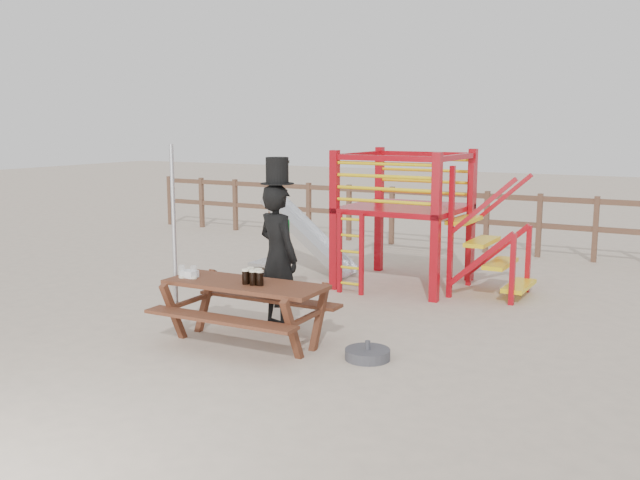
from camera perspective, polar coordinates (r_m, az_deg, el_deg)
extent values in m
plane|color=#C1AD96|center=(8.25, -4.46, -8.26)|extent=(60.00, 60.00, 0.00)
cube|color=brown|center=(14.29, 11.32, 3.56)|extent=(15.00, 0.06, 0.10)
cube|color=brown|center=(14.35, 11.26, 1.56)|extent=(15.00, 0.06, 0.10)
cube|color=brown|center=(18.11, -11.92, 3.12)|extent=(0.09, 0.09, 1.20)
cube|color=brown|center=(17.47, -9.45, 2.97)|extent=(0.09, 0.09, 1.20)
cube|color=brown|center=(16.87, -6.79, 2.81)|extent=(0.09, 0.09, 1.20)
cube|color=brown|center=(16.30, -3.95, 2.63)|extent=(0.09, 0.09, 1.20)
cube|color=brown|center=(15.78, -0.91, 2.43)|extent=(0.09, 0.09, 1.20)
cube|color=brown|center=(15.30, 2.33, 2.21)|extent=(0.09, 0.09, 1.20)
cube|color=brown|center=(14.87, 5.76, 1.96)|extent=(0.09, 0.09, 1.20)
cube|color=brown|center=(14.51, 9.38, 1.70)|extent=(0.09, 0.09, 1.20)
cube|color=brown|center=(14.20, 13.17, 1.42)|extent=(0.09, 0.09, 1.20)
cube|color=brown|center=(13.96, 17.11, 1.12)|extent=(0.09, 0.09, 1.20)
cube|color=brown|center=(13.79, 21.17, 0.80)|extent=(0.09, 0.09, 1.20)
cube|color=#A80B15|center=(10.68, 1.16, 1.56)|extent=(0.12, 0.12, 2.10)
cube|color=#A80B15|center=(10.03, 9.24, 0.94)|extent=(0.12, 0.12, 2.10)
cube|color=#A80B15|center=(12.10, 4.75, 2.45)|extent=(0.12, 0.12, 2.10)
cube|color=#A80B15|center=(11.53, 12.00, 1.94)|extent=(0.12, 0.12, 2.10)
cube|color=#A80B15|center=(11.04, 6.80, 2.54)|extent=(1.72, 1.72, 0.08)
cube|color=#A80B15|center=(10.24, 5.15, 6.54)|extent=(1.60, 0.08, 0.08)
cube|color=#A80B15|center=(11.71, 8.40, 6.82)|extent=(1.60, 0.08, 0.08)
cube|color=#A80B15|center=(11.30, 3.11, 6.82)|extent=(0.08, 1.60, 0.08)
cube|color=#A80B15|center=(10.69, 10.87, 6.53)|extent=(0.08, 1.60, 0.08)
cylinder|color=yellow|center=(10.29, 5.10, 3.09)|extent=(1.50, 0.05, 0.05)
cylinder|color=yellow|center=(11.76, 8.33, 3.80)|extent=(1.50, 0.05, 0.05)
cylinder|color=yellow|center=(10.27, 5.12, 4.09)|extent=(1.50, 0.05, 0.05)
cylinder|color=yellow|center=(11.74, 8.35, 4.67)|extent=(1.50, 0.05, 0.05)
cylinder|color=yellow|center=(10.25, 5.13, 5.09)|extent=(1.50, 0.05, 0.05)
cylinder|color=yellow|center=(11.73, 8.37, 5.55)|extent=(1.50, 0.05, 0.05)
cylinder|color=yellow|center=(10.24, 5.15, 6.09)|extent=(1.50, 0.05, 0.05)
cylinder|color=yellow|center=(11.72, 8.39, 6.43)|extent=(1.50, 0.05, 0.05)
cube|color=#A80B15|center=(10.54, 1.58, -1.02)|extent=(0.06, 0.06, 1.20)
cube|color=#A80B15|center=(10.38, 3.34, -1.19)|extent=(0.06, 0.06, 1.20)
cylinder|color=yellow|center=(10.55, 2.44, -3.51)|extent=(0.36, 0.04, 0.04)
cylinder|color=yellow|center=(10.50, 2.45, -2.23)|extent=(0.36, 0.04, 0.04)
cylinder|color=yellow|center=(10.45, 2.46, -0.94)|extent=(0.36, 0.04, 0.04)
cylinder|color=yellow|center=(10.41, 2.47, 0.36)|extent=(0.36, 0.04, 0.04)
cylinder|color=yellow|center=(10.38, 2.48, 1.67)|extent=(0.36, 0.04, 0.04)
cube|color=yellow|center=(10.72, 11.48, 1.58)|extent=(0.30, 0.90, 0.06)
cube|color=yellow|center=(10.69, 12.86, -0.12)|extent=(0.30, 0.90, 0.06)
cube|color=yellow|center=(10.66, 14.24, -1.83)|extent=(0.30, 0.90, 0.06)
cube|color=yellow|center=(10.66, 15.63, -3.55)|extent=(0.30, 0.90, 0.06)
cube|color=#A80B15|center=(10.26, 12.74, -1.53)|extent=(0.95, 0.08, 0.86)
cube|color=#A80B15|center=(11.11, 14.08, -0.76)|extent=(0.95, 0.08, 0.86)
cube|color=silver|center=(11.86, -0.85, 0.25)|extent=(1.53, 0.55, 1.21)
cube|color=silver|center=(11.63, -1.52, 0.26)|extent=(1.58, 0.04, 1.28)
cube|color=silver|center=(12.09, -0.20, 0.61)|extent=(1.58, 0.04, 1.28)
cube|color=silver|center=(12.43, -4.43, -1.80)|extent=(0.35, 0.55, 0.05)
cube|color=brown|center=(8.08, -6.02, -3.56)|extent=(1.87, 0.75, 0.05)
cube|color=brown|center=(7.75, -8.09, -6.29)|extent=(1.86, 0.31, 0.04)
cube|color=brown|center=(8.56, -4.09, -4.71)|extent=(1.86, 0.31, 0.04)
cube|color=brown|center=(8.62, -10.35, -5.32)|extent=(0.11, 1.11, 0.67)
cube|color=brown|center=(7.78, -1.11, -6.78)|extent=(0.11, 1.11, 0.67)
imported|color=black|center=(8.64, -3.38, -1.38)|extent=(0.76, 0.64, 1.78)
cube|color=#0C8627|center=(8.68, -2.63, 0.11)|extent=(0.07, 0.04, 0.41)
cylinder|color=black|center=(8.52, -3.44, 4.54)|extent=(0.40, 0.40, 0.01)
cylinder|color=black|center=(8.51, -3.45, 5.61)|extent=(0.27, 0.27, 0.31)
cube|color=white|center=(8.58, -2.71, 6.37)|extent=(0.13, 0.06, 0.04)
cylinder|color=#B2B2B7|center=(8.51, -11.58, -0.08)|extent=(0.05, 0.05, 2.25)
cylinder|color=#3C3D42|center=(7.71, 3.83, -9.10)|extent=(0.49, 0.49, 0.11)
cylinder|color=#3C3D42|center=(7.67, 3.84, -8.38)|extent=(0.06, 0.06, 0.09)
cube|color=white|center=(8.44, -10.42, -2.68)|extent=(0.19, 0.15, 0.08)
cylinder|color=black|center=(7.98, -5.96, -3.01)|extent=(0.08, 0.08, 0.15)
cylinder|color=#F3EAC7|center=(7.96, -5.97, -2.40)|extent=(0.08, 0.08, 0.02)
cylinder|color=black|center=(7.93, -5.38, -3.08)|extent=(0.08, 0.08, 0.15)
cylinder|color=#F3EAC7|center=(7.91, -5.39, -2.47)|extent=(0.08, 0.08, 0.02)
cylinder|color=black|center=(7.90, -4.84, -3.12)|extent=(0.08, 0.08, 0.15)
cylinder|color=#F3EAC7|center=(7.88, -4.85, -2.51)|extent=(0.08, 0.08, 0.02)
cylinder|color=black|center=(8.05, -5.57, -2.88)|extent=(0.08, 0.08, 0.15)
cylinder|color=#F3EAC7|center=(8.04, -5.57, -2.29)|extent=(0.08, 0.08, 0.02)
cylinder|color=black|center=(8.00, -4.96, -2.96)|extent=(0.08, 0.08, 0.15)
cylinder|color=#F3EAC7|center=(7.98, -4.97, -2.36)|extent=(0.08, 0.08, 0.02)
cylinder|color=silver|center=(8.35, -10.08, -2.55)|extent=(0.08, 0.08, 0.15)
cylinder|color=#F3EAC7|center=(8.36, -10.07, -2.99)|extent=(0.07, 0.07, 0.02)
cylinder|color=silver|center=(8.41, -10.99, -2.49)|extent=(0.08, 0.08, 0.15)
cylinder|color=#F3EAC7|center=(8.43, -10.97, -2.92)|extent=(0.07, 0.07, 0.02)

